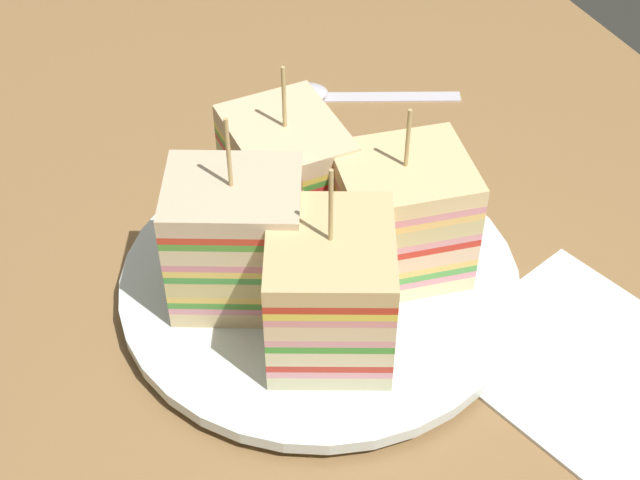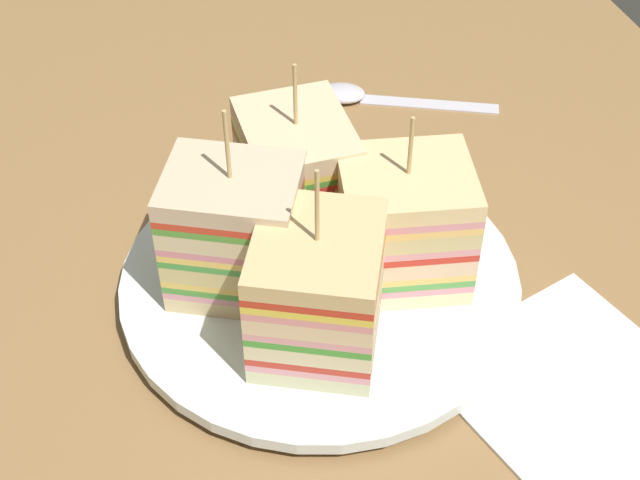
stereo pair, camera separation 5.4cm
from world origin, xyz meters
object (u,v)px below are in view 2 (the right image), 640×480
sandwich_wedge_3 (403,224)px  napkin (586,400)px  plate (320,283)px  sandwich_wedge_0 (304,175)px  sandwich_wedge_1 (236,233)px  spoon (365,96)px  sandwich_wedge_2 (318,291)px  chip_pile (328,246)px

sandwich_wedge_3 → napkin: 14.08cm
plate → sandwich_wedge_0: (-4.81, 0.40, 4.55)cm
sandwich_wedge_1 → spoon: sandwich_wedge_1 is taller
napkin → sandwich_wedge_1: bearing=-128.4°
plate → sandwich_wedge_2: sandwich_wedge_2 is taller
spoon → chip_pile: bearing=88.3°
sandwich_wedge_1 → sandwich_wedge_3: (1.88, 9.48, -0.24)cm
chip_pile → spoon: 19.09cm
sandwich_wedge_2 → sandwich_wedge_3: 7.22cm
sandwich_wedge_0 → napkin: 20.99cm
sandwich_wedge_0 → sandwich_wedge_1: (3.92, -5.15, 0.14)cm
sandwich_wedge_1 → sandwich_wedge_0: bearing=63.0°
sandwich_wedge_1 → chip_pile: (-0.50, 5.70, -3.14)cm
plate → chip_pile: size_ratio=3.11×
sandwich_wedge_2 → sandwich_wedge_1: bearing=55.6°
plate → sandwich_wedge_1: size_ratio=1.92×
sandwich_wedge_2 → sandwich_wedge_0: bearing=13.5°
sandwich_wedge_3 → plate: bearing=-1.0°
plate → napkin: size_ratio=1.63×
chip_pile → napkin: chip_pile is taller
napkin → chip_pile: bearing=-141.6°
plate → sandwich_wedge_0: 6.63cm
sandwich_wedge_0 → sandwich_wedge_1: size_ratio=0.95×
sandwich_wedge_0 → sandwich_wedge_3: 7.23cm
chip_pile → spoon: (-17.08, 8.28, -2.07)cm
sandwich_wedge_0 → sandwich_wedge_1: bearing=-53.0°
sandwich_wedge_1 → spoon: bearing=77.3°
sandwich_wedge_0 → sandwich_wedge_3: (5.80, 4.33, -0.10)cm
sandwich_wedge_2 → spoon: size_ratio=0.92×
plate → chip_pile: chip_pile is taller
plate → sandwich_wedge_3: 6.57cm
spoon → plate: bearing=87.7°
sandwich_wedge_3 → spoon: (-19.46, 4.49, -4.97)cm
plate → sandwich_wedge_2: bearing=-18.4°
sandwich_wedge_0 → chip_pile: 4.58cm
sandwich_wedge_2 → napkin: 16.03cm
sandwich_wedge_3 → napkin: size_ratio=0.78×
plate → spoon: bearing=153.5°
plate → sandwich_wedge_3: (0.99, 4.73, 4.45)cm
sandwich_wedge_1 → sandwich_wedge_3: bearing=14.5°
sandwich_wedge_0 → sandwich_wedge_2: bearing=-11.8°
sandwich_wedge_2 → sandwich_wedge_3: size_ratio=1.07×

